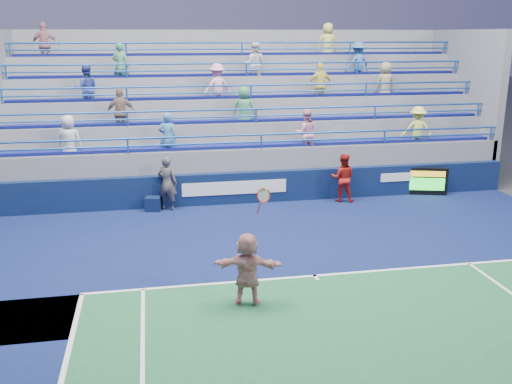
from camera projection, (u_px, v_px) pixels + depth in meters
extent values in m
plane|color=#333538|center=(315.00, 277.00, 13.83)|extent=(120.00, 120.00, 0.00)
cube|color=#0D1645|center=(292.00, 244.00, 15.91)|extent=(18.00, 8.40, 0.02)
cube|color=white|center=(315.00, 276.00, 13.82)|extent=(11.00, 0.10, 0.01)
cube|color=white|center=(316.00, 277.00, 13.73)|extent=(0.08, 0.30, 0.01)
cube|color=#0A1A3C|center=(262.00, 187.00, 19.84)|extent=(18.00, 0.30, 1.10)
cube|color=white|center=(235.00, 188.00, 19.49)|extent=(3.60, 0.02, 0.45)
cube|color=white|center=(404.00, 177.00, 20.57)|extent=(1.80, 0.02, 0.30)
cube|color=slate|center=(248.00, 168.00, 22.63)|extent=(18.00, 5.60, 1.10)
cube|color=slate|center=(248.00, 159.00, 22.53)|extent=(18.00, 5.60, 1.85)
cube|color=navy|center=(259.00, 145.00, 20.04)|extent=(17.40, 0.45, 0.10)
cylinder|color=#1C4E9C|center=(261.00, 135.00, 19.54)|extent=(18.00, 0.07, 0.07)
cube|color=slate|center=(246.00, 147.00, 22.90)|extent=(18.00, 4.60, 2.60)
cube|color=navy|center=(254.00, 120.00, 20.79)|extent=(17.40, 0.45, 0.10)
cylinder|color=#1C4E9C|center=(256.00, 109.00, 20.29)|extent=(18.00, 0.07, 0.07)
cube|color=slate|center=(244.00, 136.00, 23.27)|extent=(18.00, 3.60, 3.35)
cube|color=navy|center=(249.00, 96.00, 21.53)|extent=(17.40, 0.45, 0.10)
cylinder|color=#1C4E9C|center=(251.00, 85.00, 21.03)|extent=(18.00, 0.07, 0.07)
cube|color=slate|center=(241.00, 125.00, 23.65)|extent=(18.00, 2.60, 4.10)
cube|color=navy|center=(245.00, 74.00, 22.28)|extent=(17.40, 0.45, 0.10)
cylinder|color=#1C4E9C|center=(246.00, 63.00, 21.78)|extent=(18.00, 0.07, 0.07)
cube|color=slate|center=(240.00, 114.00, 24.02)|extent=(18.00, 1.60, 4.85)
cube|color=navy|center=(240.00, 54.00, 23.02)|extent=(17.40, 0.45, 0.10)
cylinder|color=#1C4E9C|center=(242.00, 43.00, 22.53)|extent=(18.00, 0.07, 0.07)
imported|color=pink|center=(306.00, 133.00, 20.24)|extent=(0.85, 0.68, 1.70)
imported|color=#3869AA|center=(358.00, 63.00, 23.00)|extent=(1.23, 0.92, 1.70)
imported|color=#DAE95A|center=(417.00, 130.00, 21.00)|extent=(1.22, 0.88, 1.70)
imported|color=#846958|center=(121.00, 113.00, 19.84)|extent=(1.03, 0.51, 1.70)
imported|color=#F29CC2|center=(217.00, 87.00, 21.22)|extent=(1.23, 0.92, 1.70)
imported|color=#2F3D8D|center=(87.00, 89.00, 20.37)|extent=(0.87, 0.70, 1.70)
imported|color=#F2E15E|center=(320.00, 85.00, 21.93)|extent=(1.01, 0.44, 1.70)
imported|color=teal|center=(168.00, 138.00, 19.37)|extent=(0.67, 0.49, 1.70)
imported|color=tan|center=(385.00, 84.00, 22.40)|extent=(0.89, 0.64, 1.70)
imported|color=#BD7A85|center=(45.00, 45.00, 21.58)|extent=(1.00, 0.42, 1.70)
imported|color=#3B835B|center=(121.00, 66.00, 21.33)|extent=(0.71, 0.58, 1.70)
imported|color=#D3DE56|center=(327.00, 44.00, 23.57)|extent=(0.84, 0.55, 1.70)
imported|color=silver|center=(69.00, 141.00, 18.80)|extent=(0.94, 0.73, 1.70)
imported|color=#3E8957|center=(244.00, 110.00, 20.62)|extent=(0.92, 0.70, 1.70)
imported|color=silver|center=(255.00, 64.00, 22.25)|extent=(0.98, 0.86, 1.70)
cube|color=black|center=(427.00, 181.00, 20.70)|extent=(1.45, 0.55, 1.01)
cube|color=gold|center=(429.00, 174.00, 20.54)|extent=(1.24, 0.02, 0.20)
cube|color=#19E533|center=(428.00, 184.00, 20.64)|extent=(1.24, 0.02, 0.46)
cube|color=#0C183B|center=(153.00, 204.00, 18.92)|extent=(0.58, 0.58, 0.48)
cube|color=#0C183B|center=(153.00, 190.00, 19.00)|extent=(0.48, 0.17, 0.38)
imported|color=silver|center=(247.00, 269.00, 12.23)|extent=(1.58, 0.85, 1.63)
torus|color=#AF1C15|center=(264.00, 195.00, 11.86)|extent=(0.34, 0.19, 0.33)
cylinder|color=#AF1C15|center=(259.00, 208.00, 11.91)|extent=(0.07, 0.19, 0.29)
sphere|color=yellow|center=(266.00, 189.00, 11.78)|extent=(0.07, 0.07, 0.07)
imported|color=#131735|center=(167.00, 183.00, 18.83)|extent=(0.79, 0.68, 1.84)
imported|color=#A51A12|center=(343.00, 178.00, 19.81)|extent=(0.99, 0.87, 1.70)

